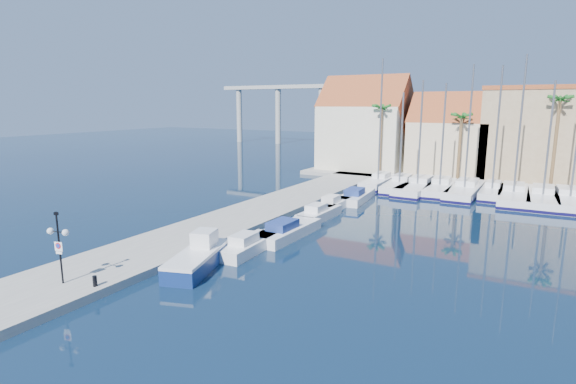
# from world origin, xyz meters

# --- Properties ---
(ground) EXTENTS (260.00, 260.00, 0.00)m
(ground) POSITION_xyz_m (0.00, 0.00, 0.00)
(ground) COLOR black
(ground) RESTS_ON ground
(quay_west) EXTENTS (6.00, 77.00, 0.50)m
(quay_west) POSITION_xyz_m (-9.00, 13.50, 0.25)
(quay_west) COLOR gray
(quay_west) RESTS_ON ground
(shore_north) EXTENTS (54.00, 16.00, 0.50)m
(shore_north) POSITION_xyz_m (10.00, 48.00, 0.25)
(shore_north) COLOR gray
(shore_north) RESTS_ON ground
(lamp_post) EXTENTS (1.30, 0.56, 3.90)m
(lamp_post) POSITION_xyz_m (-8.44, -2.37, 3.06)
(lamp_post) COLOR black
(lamp_post) RESTS_ON quay_west
(bollard) EXTENTS (0.23, 0.23, 0.57)m
(bollard) POSITION_xyz_m (-6.60, -1.78, 0.78)
(bollard) COLOR black
(bollard) RESTS_ON quay_west
(fishing_boat) EXTENTS (3.69, 6.26, 2.08)m
(fishing_boat) POSITION_xyz_m (-4.60, 4.00, 0.69)
(fishing_boat) COLOR navy
(fishing_boat) RESTS_ON ground
(motorboat_west_0) EXTENTS (2.08, 5.67, 1.40)m
(motorboat_west_0) POSITION_xyz_m (-3.69, 7.92, 0.51)
(motorboat_west_0) COLOR white
(motorboat_west_0) RESTS_ON ground
(motorboat_west_1) EXTENTS (2.34, 6.93, 1.40)m
(motorboat_west_1) POSITION_xyz_m (-3.17, 12.27, 0.51)
(motorboat_west_1) COLOR white
(motorboat_west_1) RESTS_ON ground
(motorboat_west_2) EXTENTS (1.89, 5.62, 1.40)m
(motorboat_west_2) POSITION_xyz_m (-3.49, 18.38, 0.51)
(motorboat_west_2) COLOR white
(motorboat_west_2) RESTS_ON ground
(motorboat_west_3) EXTENTS (1.83, 5.42, 1.40)m
(motorboat_west_3) POSITION_xyz_m (-3.91, 22.34, 0.51)
(motorboat_west_3) COLOR white
(motorboat_west_3) RESTS_ON ground
(motorboat_west_4) EXTENTS (2.87, 7.19, 1.40)m
(motorboat_west_4) POSITION_xyz_m (-3.42, 27.02, 0.51)
(motorboat_west_4) COLOR white
(motorboat_west_4) RESTS_ON ground
(sailboat_0) EXTENTS (2.40, 8.84, 14.99)m
(sailboat_0) POSITION_xyz_m (-4.03, 36.30, 0.65)
(sailboat_0) COLOR white
(sailboat_0) RESTS_ON ground
(sailboat_1) EXTENTS (3.24, 10.07, 11.14)m
(sailboat_1) POSITION_xyz_m (-1.27, 35.64, 0.57)
(sailboat_1) COLOR white
(sailboat_1) RESTS_ON ground
(sailboat_2) EXTENTS (3.41, 11.51, 12.43)m
(sailboat_2) POSITION_xyz_m (0.92, 35.58, 0.57)
(sailboat_2) COLOR white
(sailboat_2) RESTS_ON ground
(sailboat_3) EXTENTS (3.44, 10.32, 12.08)m
(sailboat_3) POSITION_xyz_m (3.18, 36.09, 0.58)
(sailboat_3) COLOR white
(sailboat_3) RESTS_ON ground
(sailboat_4) EXTENTS (3.10, 11.14, 13.91)m
(sailboat_4) POSITION_xyz_m (5.89, 35.97, 0.59)
(sailboat_4) COLOR white
(sailboat_4) RESTS_ON ground
(sailboat_5) EXTENTS (2.25, 8.16, 13.75)m
(sailboat_5) POSITION_xyz_m (8.57, 36.32, 0.65)
(sailboat_5) COLOR white
(sailboat_5) RESTS_ON ground
(sailboat_6) EXTENTS (3.64, 11.36, 14.62)m
(sailboat_6) POSITION_xyz_m (10.66, 35.64, 0.59)
(sailboat_6) COLOR white
(sailboat_6) RESTS_ON ground
(sailboat_7) EXTENTS (3.07, 10.95, 12.07)m
(sailboat_7) POSITION_xyz_m (13.33, 35.58, 0.57)
(sailboat_7) COLOR white
(sailboat_7) RESTS_ON ground
(sailboat_8) EXTENTS (3.78, 11.31, 14.74)m
(sailboat_8) POSITION_xyz_m (15.63, 35.83, 0.60)
(sailboat_8) COLOR white
(sailboat_8) RESTS_ON ground
(building_0) EXTENTS (12.30, 9.00, 13.50)m
(building_0) POSITION_xyz_m (-10.00, 47.00, 6.52)
(building_0) COLOR beige
(building_0) RESTS_ON shore_north
(building_1) EXTENTS (10.30, 8.00, 11.00)m
(building_1) POSITION_xyz_m (2.00, 47.00, 5.30)
(building_1) COLOR beige
(building_1) RESTS_ON shore_north
(building_2) EXTENTS (14.20, 10.20, 11.50)m
(building_2) POSITION_xyz_m (13.00, 48.00, 6.26)
(building_2) COLOR #9D8160
(building_2) RESTS_ON shore_north
(palm_0) EXTENTS (2.60, 2.60, 10.15)m
(palm_0) POSITION_xyz_m (-6.00, 42.00, 9.08)
(palm_0) COLOR brown
(palm_0) RESTS_ON shore_north
(palm_1) EXTENTS (2.60, 2.60, 9.15)m
(palm_1) POSITION_xyz_m (4.00, 42.00, 8.14)
(palm_1) COLOR brown
(palm_1) RESTS_ON shore_north
(palm_2) EXTENTS (2.60, 2.60, 11.15)m
(palm_2) POSITION_xyz_m (14.00, 42.00, 10.02)
(palm_2) COLOR brown
(palm_2) RESTS_ON shore_north
(viaduct) EXTENTS (48.00, 2.20, 14.45)m
(viaduct) POSITION_xyz_m (-39.07, 82.00, 10.25)
(viaduct) COLOR #9E9E99
(viaduct) RESTS_ON ground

